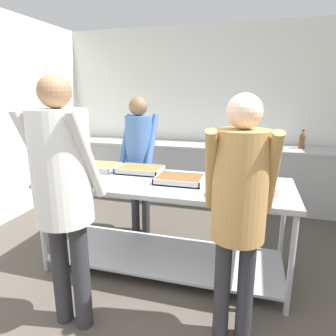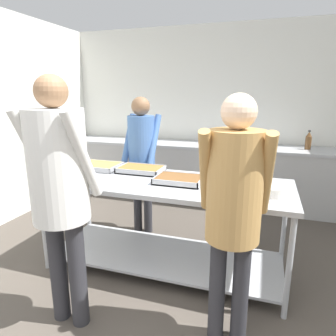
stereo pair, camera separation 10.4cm
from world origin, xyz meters
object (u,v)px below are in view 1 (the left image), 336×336
at_px(serving_tray_greens, 140,170).
at_px(plate_stack, 276,190).
at_px(serving_tray_vegetables, 180,180).
at_px(serving_tray_roast, 96,167).
at_px(cook_behind_counter, 139,150).
at_px(guest_serving_right, 63,181).
at_px(water_bottle, 302,140).
at_px(guest_serving_left, 239,197).
at_px(sauce_pan, 229,191).

xyz_separation_m(serving_tray_greens, plate_stack, (1.28, -0.33, 0.01)).
distance_m(serving_tray_greens, serving_tray_vegetables, 0.52).
bearing_deg(serving_tray_roast, cook_behind_counter, 54.24).
xyz_separation_m(serving_tray_vegetables, plate_stack, (0.81, -0.10, 0.01)).
bearing_deg(serving_tray_greens, serving_tray_vegetables, -26.00).
distance_m(serving_tray_roast, cook_behind_counter, 0.55).
xyz_separation_m(serving_tray_roast, cook_behind_counter, (0.32, 0.44, 0.11)).
height_order(serving_tray_vegetables, guest_serving_right, guest_serving_right).
bearing_deg(serving_tray_vegetables, cook_behind_counter, 134.23).
relative_size(guest_serving_right, water_bottle, 6.81).
bearing_deg(serving_tray_greens, cook_behind_counter, 111.93).
height_order(plate_stack, cook_behind_counter, cook_behind_counter).
bearing_deg(guest_serving_left, water_bottle, 74.88).
bearing_deg(serving_tray_roast, serving_tray_vegetables, -12.74).
relative_size(sauce_pan, guest_serving_right, 0.24).
bearing_deg(water_bottle, serving_tray_roast, -141.87).
height_order(serving_tray_vegetables, sauce_pan, sauce_pan).
distance_m(serving_tray_greens, water_bottle, 2.46).
relative_size(sauce_pan, water_bottle, 1.62).
distance_m(sauce_pan, guest_serving_left, 0.46).
relative_size(serving_tray_vegetables, plate_stack, 1.90).
xyz_separation_m(plate_stack, guest_serving_right, (-1.38, -0.78, 0.18)).
height_order(guest_serving_left, guest_serving_right, guest_serving_right).
bearing_deg(serving_tray_roast, plate_stack, -10.19).
bearing_deg(sauce_pan, guest_serving_right, -148.70).
height_order(sauce_pan, cook_behind_counter, cook_behind_counter).
bearing_deg(plate_stack, cook_behind_counter, 152.39).
xyz_separation_m(serving_tray_roast, water_bottle, (2.23, 1.75, 0.12)).
height_order(serving_tray_greens, sauce_pan, sauce_pan).
relative_size(serving_tray_greens, water_bottle, 1.71).
xyz_separation_m(serving_tray_greens, water_bottle, (1.74, 1.74, 0.12)).
height_order(plate_stack, water_bottle, water_bottle).
xyz_separation_m(serving_tray_greens, cook_behind_counter, (-0.17, 0.43, 0.11)).
bearing_deg(sauce_pan, plate_stack, 24.06).
bearing_deg(water_bottle, serving_tray_greens, -135.00).
bearing_deg(serving_tray_roast, serving_tray_greens, 1.32).
relative_size(serving_tray_roast, cook_behind_counter, 0.29).
bearing_deg(cook_behind_counter, water_bottle, 34.40).
xyz_separation_m(sauce_pan, guest_serving_right, (-1.03, -0.63, 0.18)).
distance_m(serving_tray_greens, guest_serving_left, 1.38).
relative_size(serving_tray_vegetables, cook_behind_counter, 0.26).
distance_m(plate_stack, guest_serving_left, 0.66).
xyz_separation_m(serving_tray_roast, guest_serving_left, (1.51, -0.91, 0.13)).
xyz_separation_m(plate_stack, water_bottle, (0.46, 2.06, 0.11)).
bearing_deg(serving_tray_greens, sauce_pan, -27.82).
bearing_deg(water_bottle, guest_serving_right, -122.91).
bearing_deg(water_bottle, cook_behind_counter, -145.60).
bearing_deg(serving_tray_vegetables, plate_stack, -7.13).
bearing_deg(serving_tray_roast, guest_serving_left, -31.23).
distance_m(serving_tray_roast, serving_tray_vegetables, 0.98).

